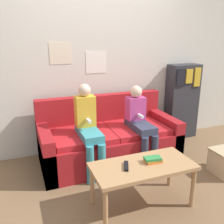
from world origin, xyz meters
name	(u,v)px	position (x,y,z in m)	size (l,w,h in m)	color
ground_plane	(124,178)	(0.00, 0.00, 0.00)	(10.00, 10.00, 0.00)	brown
wall_back	(95,61)	(0.00, 1.05, 1.30)	(8.00, 0.06, 2.60)	beige
couch	(108,140)	(0.00, 0.54, 0.28)	(1.81, 0.84, 0.85)	maroon
coffee_table	(143,170)	(-0.03, -0.51, 0.40)	(1.00, 0.48, 0.46)	#AD7F51
person_left	(88,126)	(-0.33, 0.34, 0.60)	(0.24, 0.57, 1.09)	teal
person_right	(140,122)	(0.37, 0.33, 0.57)	(0.24, 0.57, 1.02)	#33384C
tv_remote	(126,166)	(-0.20, -0.49, 0.47)	(0.10, 0.17, 0.02)	black
book_stack	(153,160)	(0.08, -0.50, 0.48)	(0.18, 0.11, 0.05)	orange
bookshelf	(182,101)	(1.42, 0.88, 0.61)	(0.51, 0.26, 1.21)	#2D2D33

